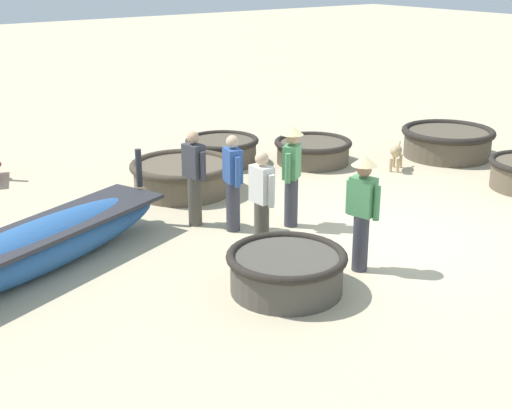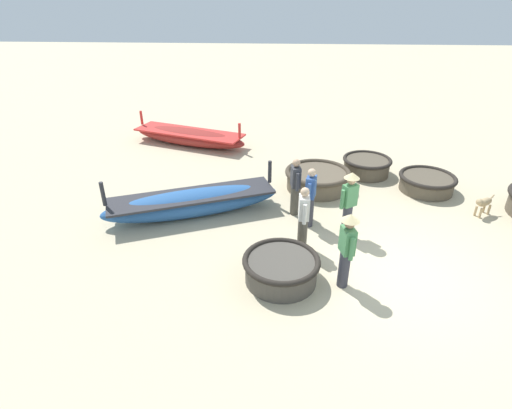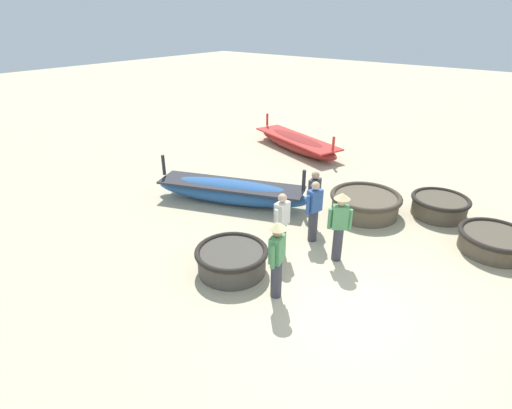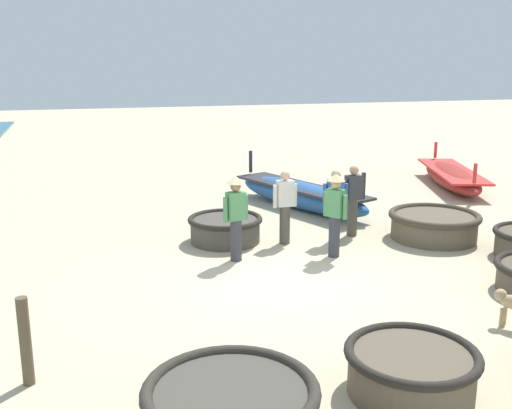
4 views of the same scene
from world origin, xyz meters
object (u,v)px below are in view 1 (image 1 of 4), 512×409
Objects in this scene: coracle_front_left at (222,150)px; fisherman_hauling at (292,170)px; coracle_tilted at (183,175)px; fisherman_with_hat at (262,201)px; coracle_far_right at (313,150)px; dog at (396,153)px; coracle_upturned at (447,141)px; fisherman_standing_left at (362,206)px; coracle_front_right at (287,270)px; fisherman_by_coracle at (194,176)px; fisherman_crouching at (233,181)px; long_boat_white_hull at (40,245)px.

fisherman_hauling reaches higher than coracle_front_left.
fisherman_with_hat is (-3.22, 0.59, 0.51)m from coracle_tilted.
coracle_front_left reaches higher than coracle_far_right.
dog is (1.84, -4.82, -0.46)m from fisherman_with_hat.
fisherman_standing_left reaches higher than coracle_upturned.
coracle_front_right is (-4.45, 4.30, 0.03)m from coracle_far_right.
fisherman_with_hat is 1.00× the size of fisherman_by_coracle.
fisherman_hauling is 1.00× the size of fisherman_standing_left.
coracle_front_right is 1.41m from fisherman_standing_left.
fisherman_by_coracle is at bearing 155.46° from coracle_tilted.
fisherman_by_coracle reaches higher than coracle_tilted.
fisherman_crouching reaches higher than coracle_upturned.
fisherman_by_coracle reaches higher than dog.
coracle_tilted reaches higher than coracle_far_right.
fisherman_crouching reaches higher than dog.
coracle_front_left is 3.63m from dog.
coracle_far_right is at bearing -44.01° from coracle_front_right.
fisherman_hauling reaches higher than fisherman_crouching.
fisherman_hauling is at bearing -59.06° from fisherman_with_hat.
coracle_far_right is 6.18m from coracle_front_right.
coracle_front_left is 0.93× the size of fisherman_hauling.
fisherman_by_coracle is (1.63, 0.14, 0.00)m from fisherman_with_hat.
long_boat_white_hull is at bearing 53.23° from fisherman_standing_left.
fisherman_with_hat is at bearing 168.42° from fisherman_crouching.
dog is at bearing -108.15° from coracle_tilted.
coracle_far_right is (0.05, -3.23, -0.05)m from coracle_tilted.
fisherman_with_hat is 2.62× the size of dog.
coracle_tilted is at bearing 10.98° from fisherman_hauling.
fisherman_standing_left reaches higher than fisherman_by_coracle.
fisherman_with_hat is at bearing 120.94° from fisherman_hauling.
fisherman_with_hat is (-3.27, 3.82, 0.56)m from coracle_far_right.
fisherman_by_coracle reaches higher than long_boat_white_hull.
coracle_tilted is 3.86m from long_boat_white_hull.
coracle_front_left is (5.57, -2.73, -0.00)m from coracle_front_right.
fisherman_standing_left is (-0.09, -1.25, 0.66)m from coracle_front_right.
coracle_upturned is at bearing -116.82° from coracle_far_right.
long_boat_white_hull is (2.60, 2.34, 0.06)m from coracle_front_right.
fisherman_hauling is 3.96m from dog.
fisherman_by_coracle is at bearing -6.83° from coracle_front_right.
fisherman_by_coracle is at bearing 51.64° from fisherman_hauling.
fisherman_standing_left is (-1.92, 0.32, 0.00)m from fisherman_hauling.
fisherman_with_hat is 1.63m from fisherman_by_coracle.
coracle_far_right is 0.98× the size of fisherman_standing_left.
fisherman_standing_left is 3.03m from fisherman_by_coracle.
dog is at bearing -134.87° from coracle_front_left.
fisherman_by_coracle is (0.21, -2.68, 0.47)m from long_boat_white_hull.
coracle_tilted is 1.19× the size of coracle_far_right.
coracle_tilted is at bearing 2.33° from fisherman_standing_left.
coracle_front_left is at bearing -14.68° from fisherman_standing_left.
dog is at bearing -145.06° from coracle_far_right.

